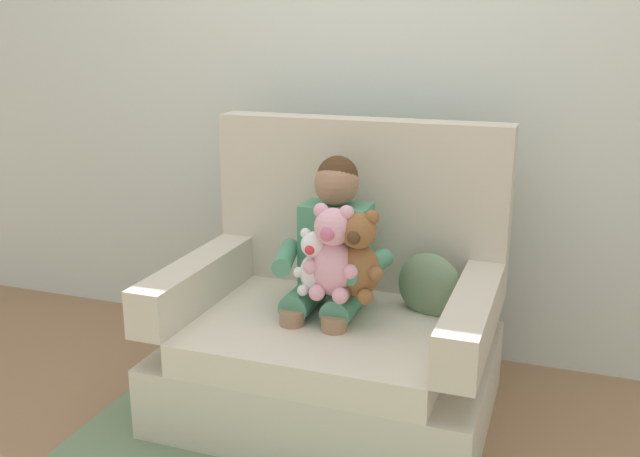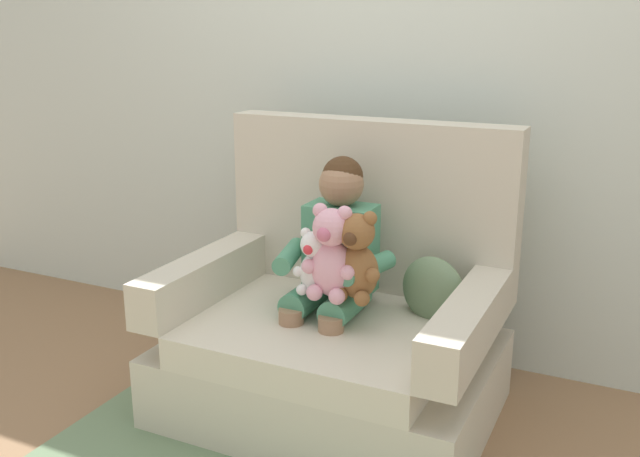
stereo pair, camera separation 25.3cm
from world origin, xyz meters
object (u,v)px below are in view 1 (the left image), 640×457
Objects in this scene: armchair at (336,327)px; plush_white at (314,264)px; throw_pillow at (430,286)px; seated_child at (331,256)px; plush_pink at (333,255)px; plush_brown at (358,257)px.

armchair is 4.92× the size of plush_white.
armchair is 4.61× the size of throw_pillow.
seated_child is 2.40× the size of plush_pink.
throw_pillow is (0.36, 0.10, -0.11)m from seated_child.
plush_white is (-0.04, -0.14, 0.30)m from armchair.
seated_child reaches higher than plush_pink.
throw_pillow is (0.30, 0.24, -0.17)m from plush_pink.
armchair reaches higher than plush_white.
plush_brown is (0.15, -0.13, 0.05)m from seated_child.
armchair is at bearing 82.04° from plush_white.
plush_white is at bearing -105.74° from armchair.
plush_brown reaches higher than throw_pillow.
seated_child is at bearing 91.71° from plush_white.
armchair is 0.39m from throw_pillow.
plush_pink is (-0.09, -0.02, 0.01)m from plush_brown.
armchair is 0.38m from plush_brown.
plush_brown is 1.27× the size of throw_pillow.
armchair is 0.37m from plush_pink.
plush_brown is at bearing -133.89° from throw_pillow.
plush_white is at bearing 163.69° from plush_pink.
plush_white is at bearing -95.43° from seated_child.
seated_child is 3.38× the size of plush_white.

